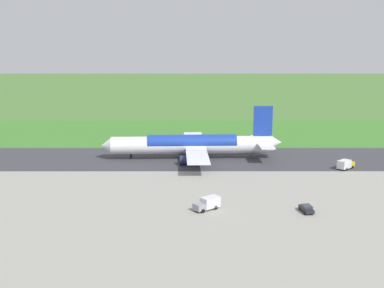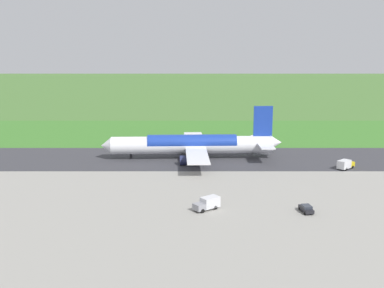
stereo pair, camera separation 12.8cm
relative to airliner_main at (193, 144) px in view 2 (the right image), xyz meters
name	(u,v)px [view 2 (the right image)]	position (x,y,z in m)	size (l,w,h in m)	color
ground_plane	(200,159)	(-2.09, 0.01, -4.35)	(800.00, 800.00, 0.00)	#477233
runway_asphalt	(200,159)	(-2.09, 0.01, -4.32)	(600.00, 29.42, 0.06)	#38383D
apron_concrete	(207,255)	(-2.09, 67.02, -4.33)	(440.00, 110.00, 0.05)	gray
grass_verge_foreground	(199,138)	(-2.09, -31.37, -4.33)	(600.00, 80.00, 0.04)	#3C782B
airliner_main	(193,144)	(0.00, 0.00, 0.00)	(54.08, 44.18, 15.88)	white
service_truck_baggage	(345,164)	(-41.80, 12.33, -2.95)	(5.78, 5.59, 2.65)	gold
service_car_followme	(306,209)	(-23.07, 46.69, -3.51)	(2.47, 4.44, 1.62)	black
service_truck_fuel	(207,203)	(-2.83, 45.00, -2.95)	(5.99, 5.29, 2.65)	gray
no_stopping_sign	(258,137)	(-23.08, -26.94, -3.01)	(0.60, 0.10, 2.23)	slate
traffic_cone_orange	(248,140)	(-19.75, -27.37, -4.08)	(0.40, 0.40, 0.55)	orange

